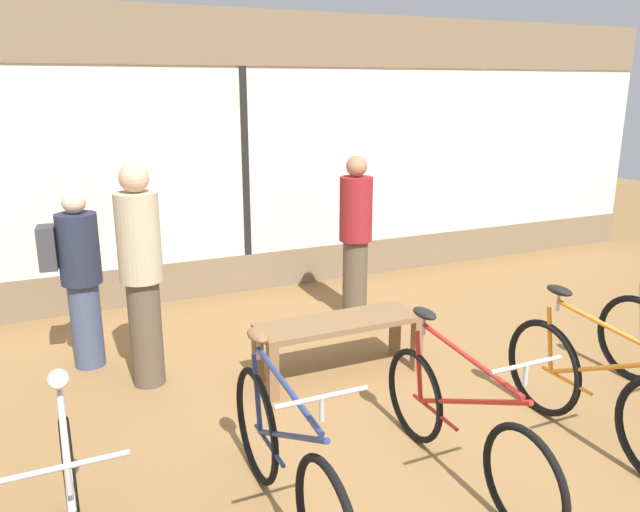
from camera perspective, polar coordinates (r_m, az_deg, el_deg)
ground_plane at (r=4.55m, az=8.67°, el=-16.61°), size 24.00×24.00×0.00m
shop_back_wall at (r=7.26m, az=-6.93°, el=9.27°), size 12.00×0.08×3.20m
bicycle_left at (r=3.59m, az=-3.16°, el=-18.39°), size 0.46×1.76×1.04m
bicycle_center at (r=4.07m, az=12.73°, el=-14.86°), size 0.46×1.73×1.01m
bicycle_right at (r=4.68m, az=23.98°, el=-11.31°), size 0.46×1.75×1.05m
display_bench at (r=5.26m, az=1.75°, el=-6.81°), size 1.40×0.44×0.51m
customer_near_rack at (r=5.69m, az=-21.19°, el=-1.59°), size 0.51×0.37×1.56m
customer_by_window at (r=6.48m, az=3.27°, el=2.01°), size 0.42×0.42×1.71m
customer_mid_floor at (r=5.14m, az=-16.03°, el=-1.35°), size 0.43×0.43×1.83m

